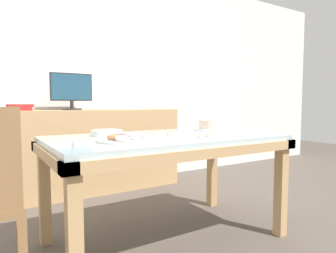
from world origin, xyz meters
The scene contains 12 objects.
ground_plane centered at (0.00, 0.00, 0.00)m, with size 12.00×12.00×0.00m, color #564C44.
wall_back centered at (0.00, 1.72, 1.30)m, with size 8.00×0.10×2.60m, color white.
dining_table centered at (0.00, 0.00, 0.64)m, with size 1.59×0.88×0.74m.
sideboard centered at (0.00, 1.42, 0.44)m, with size 1.80×0.44×0.89m.
computer_monitor centered at (-0.27, 1.42, 1.08)m, with size 0.42×0.20×0.38m.
book_stack centered at (-0.76, 1.42, 0.92)m, with size 0.23×0.17×0.06m.
cake_chocolate_round centered at (0.54, 0.16, 0.77)m, with size 0.30×0.30×0.09m.
pastry_platter centered at (-0.36, -0.14, 0.75)m, with size 0.36×0.36×0.04m.
plate_stack centered at (-0.36, 0.20, 0.76)m, with size 0.21×0.21×0.04m.
tealight_near_front centered at (0.09, -0.26, 0.75)m, with size 0.04×0.04×0.04m.
tealight_centre centered at (0.19, -0.21, 0.75)m, with size 0.04×0.04×0.04m.
tealight_right_edge centered at (0.02, -0.01, 0.75)m, with size 0.04×0.04×0.04m.
Camera 1 is at (-1.08, -1.74, 0.95)m, focal length 32.00 mm.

